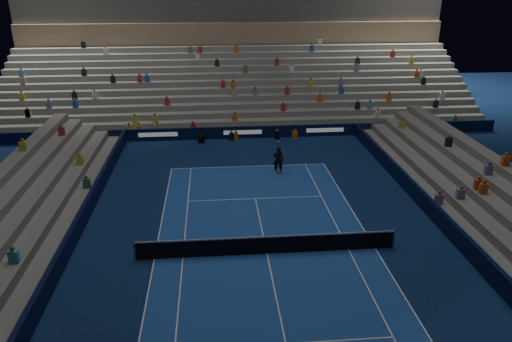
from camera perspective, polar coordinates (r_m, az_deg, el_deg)
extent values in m
plane|color=#0B1D43|center=(24.53, 1.28, -9.58)|extent=(90.00, 90.00, 0.00)
cube|color=navy|center=(24.53, 1.28, -9.57)|extent=(10.97, 23.77, 0.01)
cube|color=black|center=(41.24, -1.57, 4.52)|extent=(44.00, 0.25, 1.00)
cube|color=black|center=(27.02, 22.35, -7.00)|extent=(0.25, 37.00, 1.00)
cube|color=black|center=(25.23, -21.47, -9.00)|extent=(0.25, 37.00, 1.00)
cube|color=slate|center=(42.26, -1.65, 4.60)|extent=(44.00, 1.00, 0.50)
cube|color=slate|center=(43.15, -1.74, 5.31)|extent=(44.00, 1.00, 1.00)
cube|color=slate|center=(44.03, -1.82, 5.99)|extent=(44.00, 1.00, 1.50)
cube|color=slate|center=(44.93, -1.90, 6.65)|extent=(44.00, 1.00, 2.00)
cube|color=slate|center=(45.83, -1.98, 7.27)|extent=(44.00, 1.00, 2.50)
cube|color=slate|center=(46.74, -2.06, 7.88)|extent=(44.00, 1.00, 3.00)
cube|color=slate|center=(47.65, -2.13, 8.46)|extent=(44.00, 1.00, 3.50)
cube|color=slate|center=(48.56, -2.20, 9.02)|extent=(44.00, 1.00, 4.00)
cube|color=slate|center=(49.48, -2.27, 9.56)|extent=(44.00, 1.00, 4.50)
cube|color=slate|center=(50.41, -2.34, 10.08)|extent=(44.00, 1.00, 5.00)
cube|color=slate|center=(51.34, -2.40, 10.58)|extent=(44.00, 1.00, 5.50)
cube|color=slate|center=(52.27, -2.46, 11.06)|extent=(44.00, 1.00, 6.00)
cube|color=#967A5C|center=(52.75, -2.60, 15.66)|extent=(44.00, 0.60, 2.20)
cube|color=#454542|center=(53.93, -2.72, 18.57)|extent=(44.00, 2.40, 3.00)
cube|color=slate|center=(27.50, 23.77, -7.31)|extent=(1.00, 37.00, 0.50)
cube|color=slate|center=(27.88, 25.67, -6.66)|extent=(1.00, 37.00, 1.00)
cube|color=slate|center=(28.28, 27.50, -6.03)|extent=(1.00, 37.00, 1.50)
cube|color=slate|center=(25.59, -23.13, -9.45)|extent=(1.00, 37.00, 0.50)
cube|color=slate|center=(25.80, -25.35, -8.93)|extent=(1.00, 37.00, 1.00)
cube|color=slate|center=(26.06, -27.52, -8.40)|extent=(1.00, 37.00, 1.50)
cylinder|color=#B2B2B7|center=(24.45, -13.98, -8.91)|extent=(0.10, 0.10, 1.10)
cylinder|color=#B2B2B7|center=(25.69, 15.75, -7.51)|extent=(0.10, 0.10, 1.10)
cube|color=black|center=(24.30, 1.29, -8.68)|extent=(12.80, 0.03, 0.90)
cube|color=white|center=(24.05, 1.30, -7.67)|extent=(12.80, 0.04, 0.08)
imported|color=black|center=(33.67, 2.60, 1.29)|extent=(0.75, 0.53, 1.94)
cube|color=black|center=(40.46, -6.36, 3.79)|extent=(0.54, 0.64, 0.66)
cylinder|color=black|center=(39.94, -6.38, 3.85)|extent=(0.19, 0.36, 0.16)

